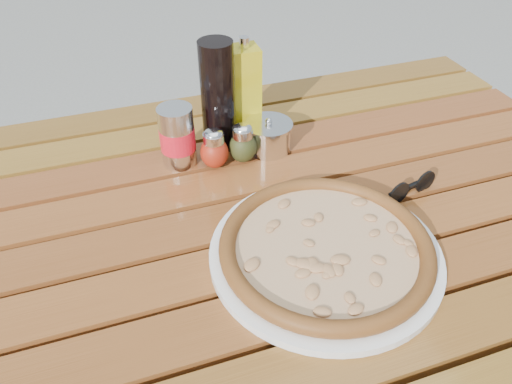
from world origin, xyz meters
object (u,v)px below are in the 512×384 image
object	(u,v)px
sunglasses	(411,188)
dark_bottle	(218,97)
pepper_shaker	(214,149)
soda_can	(177,137)
pizza	(326,247)
parmesan_tin	(268,136)
plate	(325,254)
table	(260,244)
olive_oil_cruet	(245,92)
oregano_shaker	(243,143)

from	to	relation	value
sunglasses	dark_bottle	bearing A→B (deg)	123.63
pepper_shaker	soda_can	size ratio (longest dim) A/B	0.68
dark_bottle	sunglasses	bearing A→B (deg)	-43.87
pizza	parmesan_tin	xyz separation A→B (m)	(0.02, 0.31, 0.01)
pizza	parmesan_tin	bearing A→B (deg)	86.25
soda_can	sunglasses	distance (m)	0.44
plate	table	bearing A→B (deg)	114.66
table	parmesan_tin	size ratio (longest dim) A/B	13.19
sunglasses	soda_can	bearing A→B (deg)	135.31
dark_bottle	olive_oil_cruet	world-z (taller)	dark_bottle
table	pizza	bearing A→B (deg)	-65.34
plate	sunglasses	bearing A→B (deg)	23.50
table	plate	bearing A→B (deg)	-65.34
pizza	dark_bottle	bearing A→B (deg)	100.67
table	sunglasses	world-z (taller)	sunglasses
plate	oregano_shaker	size ratio (longest dim) A/B	4.39
pizza	parmesan_tin	size ratio (longest dim) A/B	3.81
pizza	soda_can	bearing A→B (deg)	116.14
pizza	soda_can	world-z (taller)	soda_can
table	plate	size ratio (longest dim) A/B	3.89
table	pizza	world-z (taller)	pizza
plate	pepper_shaker	bearing A→B (deg)	108.36
oregano_shaker	soda_can	xyz separation A→B (m)	(-0.12, 0.03, 0.02)
pepper_shaker	sunglasses	distance (m)	0.37
dark_bottle	parmesan_tin	xyz separation A→B (m)	(0.09, -0.05, -0.08)
oregano_shaker	soda_can	distance (m)	0.12
table	pepper_shaker	distance (m)	0.20
pizza	soda_can	size ratio (longest dim) A/B	3.37
oregano_shaker	sunglasses	bearing A→B (deg)	-38.74
plate	pizza	distance (m)	0.02
pepper_shaker	parmesan_tin	size ratio (longest dim) A/B	0.77
plate	olive_oil_cruet	xyz separation A→B (m)	(-0.00, 0.39, 0.09)
pepper_shaker	olive_oil_cruet	distance (m)	0.14
pizza	table	bearing A→B (deg)	114.66
table	pizza	xyz separation A→B (m)	(0.06, -0.13, 0.10)
pizza	sunglasses	world-z (taller)	sunglasses
soda_can	sunglasses	bearing A→B (deg)	-32.19
dark_bottle	soda_can	distance (m)	0.11
parmesan_tin	dark_bottle	bearing A→B (deg)	152.84
table	pepper_shaker	size ratio (longest dim) A/B	17.07
olive_oil_cruet	sunglasses	bearing A→B (deg)	-53.76
oregano_shaker	parmesan_tin	size ratio (longest dim) A/B	0.77
sunglasses	plate	bearing A→B (deg)	-169.00
oregano_shaker	soda_can	bearing A→B (deg)	165.11
olive_oil_cruet	parmesan_tin	size ratio (longest dim) A/B	1.98
dark_bottle	parmesan_tin	bearing A→B (deg)	-27.16
pepper_shaker	soda_can	world-z (taller)	soda_can
parmesan_tin	pizza	bearing A→B (deg)	-93.75
table	dark_bottle	size ratio (longest dim) A/B	6.36
pepper_shaker	plate	bearing A→B (deg)	-71.64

